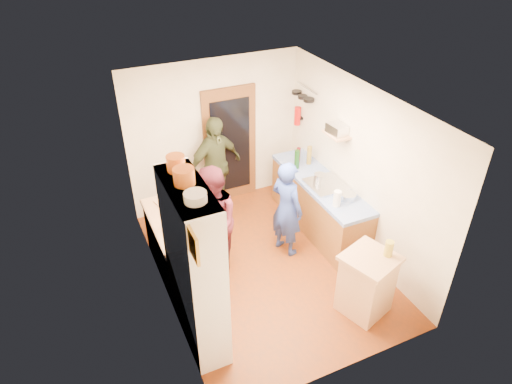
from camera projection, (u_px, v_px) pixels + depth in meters
floor at (265, 265)px, 6.89m from camera, size 3.00×4.00×0.02m
ceiling at (268, 101)px, 5.47m from camera, size 3.00×4.00×0.02m
wall_back at (215, 134)px, 7.71m from camera, size 3.00×0.02×2.60m
wall_front at (352, 290)px, 4.64m from camera, size 3.00×0.02×2.60m
wall_left at (157, 220)px, 5.65m from camera, size 0.02×4.00×2.60m
wall_right at (359, 170)px, 6.71m from camera, size 0.02×4.00×2.60m
door_frame at (230, 146)px, 7.91m from camera, size 0.95×0.06×2.10m
door_glass at (231, 146)px, 7.88m from camera, size 0.70×0.02×1.70m
hutch_body at (194, 268)px, 5.22m from camera, size 0.40×1.20×2.20m
hutch_top_shelf at (187, 188)px, 4.64m from camera, size 0.40×1.14×0.04m
plate_stack at (195, 197)px, 4.37m from camera, size 0.23×0.23×0.10m
orange_pot_a at (184, 176)px, 4.62m from camera, size 0.22×0.22×0.18m
orange_pot_b at (176, 163)px, 4.85m from camera, size 0.20×0.20×0.18m
left_counter_base at (177, 247)px, 6.58m from camera, size 0.60×1.40×0.85m
left_counter_top at (174, 222)px, 6.33m from camera, size 0.64×1.44×0.05m
toaster at (186, 231)px, 5.98m from camera, size 0.24×0.17×0.17m
kettle at (174, 225)px, 6.09m from camera, size 0.17×0.17×0.18m
orange_bowl at (176, 209)px, 6.47m from camera, size 0.22×0.22×0.09m
chopping_board at (166, 201)px, 6.70m from camera, size 0.35×0.29×0.02m
right_counter_base at (319, 206)px, 7.46m from camera, size 0.60×2.20×0.84m
right_counter_top at (321, 183)px, 7.21m from camera, size 0.62×2.22×0.06m
hob at (326, 185)px, 7.07m from camera, size 0.55×0.58×0.04m
pot_on_hob at (320, 177)px, 7.10m from camera, size 0.18×0.18×0.12m
bottle_a at (297, 159)px, 7.46m from camera, size 0.09×0.09×0.33m
bottle_b at (298, 155)px, 7.66m from camera, size 0.07×0.07×0.26m
bottle_c at (309, 155)px, 7.59m from camera, size 0.09×0.09×0.32m
paper_towel at (337, 199)px, 6.56m from camera, size 0.13×0.13×0.24m
mixing_bowl at (348, 196)px, 6.75m from camera, size 0.26×0.26×0.09m
island_base at (366, 285)px, 5.92m from camera, size 0.70×0.70×0.86m
island_top at (371, 259)px, 5.68m from camera, size 0.79×0.79×0.05m
cutting_board at (365, 258)px, 5.67m from camera, size 0.42×0.38×0.02m
oil_jar at (389, 249)px, 5.63m from camera, size 0.14×0.14×0.22m
pan_rail at (307, 88)px, 7.45m from camera, size 0.02×0.65×0.02m
pan_hang_a at (309, 100)px, 7.36m from camera, size 0.18×0.18×0.05m
pan_hang_b at (303, 97)px, 7.53m from camera, size 0.16×0.16×0.05m
pan_hang_c at (297, 92)px, 7.67m from camera, size 0.17×0.17×0.05m
wall_shelf at (337, 135)px, 6.79m from camera, size 0.26×0.42×0.03m
radio at (337, 129)px, 6.74m from camera, size 0.25×0.32×0.15m
ext_bracket at (300, 118)px, 7.91m from camera, size 0.06×0.10×0.04m
fire_extinguisher at (297, 116)px, 7.86m from camera, size 0.11×0.11×0.32m
picture_frame at (194, 246)px, 4.07m from camera, size 0.03×0.25×0.30m
person_hob at (289, 208)px, 6.78m from camera, size 0.54×0.66×1.56m
person_left at (214, 220)px, 6.43m from camera, size 0.71×0.87×1.68m
person_back at (216, 166)px, 7.63m from camera, size 1.12×0.71×1.77m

